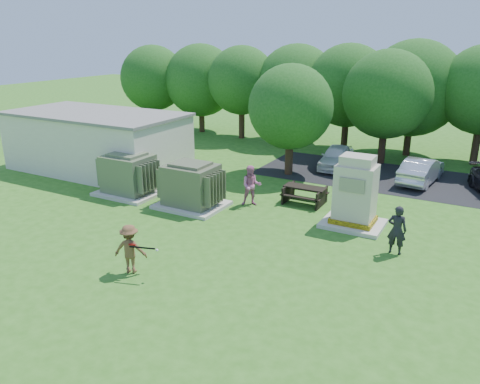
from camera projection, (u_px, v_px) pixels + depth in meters
The scene contains 15 objects.
ground at pixel (185, 259), 16.44m from camera, with size 120.00×120.00×0.00m, color #2D6619.
service_building at pixel (97, 143), 26.77m from camera, with size 10.00×5.00×3.20m, color beige.
service_building_roof at pixel (94, 114), 26.23m from camera, with size 10.20×5.20×0.15m, color slate.
parking_strip at pixel (444, 185), 24.45m from camera, with size 20.00×6.00×0.01m, color #232326.
transformer_left at pixel (129, 175), 22.84m from camera, with size 3.00×2.40×2.07m.
transformer_right at pixel (191, 186), 21.15m from camera, with size 3.00×2.40×2.07m.
generator_cabinet at pixel (355, 196), 18.90m from camera, with size 2.44×1.99×2.97m.
picnic_table at pixel (305, 193), 21.70m from camera, with size 1.92×1.44×0.82m.
batter at pixel (130, 249), 15.27m from camera, with size 1.08×0.62×1.67m, color brown.
person_by_generator at pixel (397, 230), 16.57m from camera, with size 0.66×0.44×1.82m, color black.
person_at_picnic at pixel (251, 186), 21.34m from camera, with size 0.91×0.71×1.88m, color #CB6B9A.
car_white at pixel (336, 157), 27.47m from camera, with size 1.57×3.91×1.33m, color white.
car_silver_a at pixel (421, 170), 24.73m from camera, with size 1.43×4.11×1.35m, color silver.
batting_equipment at pixel (143, 247), 14.81m from camera, with size 1.00×0.42×0.16m.
tree_row at pixel (374, 90), 29.68m from camera, with size 41.30×13.30×7.30m.
Camera 1 is at (8.84, -12.06, 7.48)m, focal length 35.00 mm.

